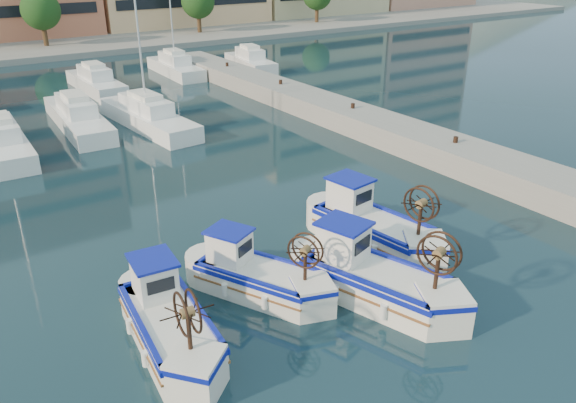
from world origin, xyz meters
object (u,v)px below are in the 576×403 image
object	(u,v)px
fishing_boat_d	(371,225)
fishing_boat_a	(168,320)
fishing_boat_b	(256,274)
fishing_boat_c	(372,276)

from	to	relation	value
fishing_boat_d	fishing_boat_a	bearing A→B (deg)	178.94
fishing_boat_a	fishing_boat_d	distance (m)	8.63
fishing_boat_a	fishing_boat_b	bearing A→B (deg)	18.25
fishing_boat_b	fishing_boat_c	bearing A→B (deg)	-65.77
fishing_boat_a	fishing_boat_c	size ratio (longest dim) A/B	0.91
fishing_boat_a	fishing_boat_c	distance (m)	6.37
fishing_boat_c	fishing_boat_d	size ratio (longest dim) A/B	1.01
fishing_boat_c	fishing_boat_d	xyz separation A→B (m)	(2.39, 2.71, -0.00)
fishing_boat_b	fishing_boat_c	xyz separation A→B (m)	(2.86, -2.34, 0.11)
fishing_boat_a	fishing_boat_b	distance (m)	3.39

